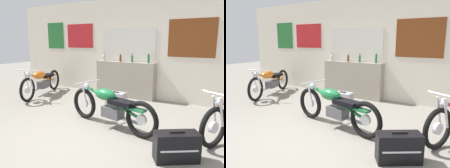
% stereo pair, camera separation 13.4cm
% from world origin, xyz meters
% --- Properties ---
extents(ground_plane, '(24.00, 24.00, 0.00)m').
position_xyz_m(ground_plane, '(0.00, 0.00, 0.00)').
color(ground_plane, gray).
extents(wall_back, '(10.00, 0.07, 2.80)m').
position_xyz_m(wall_back, '(-0.03, 3.03, 1.41)').
color(wall_back, beige).
rests_on(wall_back, ground_plane).
extents(sill_counter, '(1.79, 0.28, 1.02)m').
position_xyz_m(sill_counter, '(-0.77, 2.85, 0.51)').
color(sill_counter, gray).
rests_on(sill_counter, ground_plane).
extents(bottle_leftmost, '(0.09, 0.09, 0.22)m').
position_xyz_m(bottle_leftmost, '(-1.50, 2.87, 1.12)').
color(bottle_leftmost, '#B7B2A8').
rests_on(bottle_leftmost, sill_counter).
extents(bottle_left_center, '(0.06, 0.06, 0.25)m').
position_xyz_m(bottle_left_center, '(-0.90, 2.81, 1.13)').
color(bottle_left_center, '#5B3814').
rests_on(bottle_left_center, sill_counter).
extents(bottle_center, '(0.06, 0.06, 0.25)m').
position_xyz_m(bottle_center, '(-0.54, 2.81, 1.13)').
color(bottle_center, '#23662D').
rests_on(bottle_center, sill_counter).
extents(bottle_right_center, '(0.06, 0.06, 0.31)m').
position_xyz_m(bottle_right_center, '(-0.06, 2.84, 1.16)').
color(bottle_right_center, '#23662D').
rests_on(bottle_right_center, sill_counter).
extents(motorcycle_orange, '(0.87, 2.09, 0.84)m').
position_xyz_m(motorcycle_orange, '(-2.99, 1.76, 0.42)').
color(motorcycle_orange, black).
rests_on(motorcycle_orange, ground_plane).
extents(motorcycle_green, '(2.07, 0.67, 0.82)m').
position_xyz_m(motorcycle_green, '(0.03, 0.68, 0.40)').
color(motorcycle_green, black).
rests_on(motorcycle_green, ground_plane).
extents(hard_case_silver, '(0.48, 0.33, 0.34)m').
position_xyz_m(hard_case_silver, '(-0.59, 2.00, 0.16)').
color(hard_case_silver, '#9E9EA3').
rests_on(hard_case_silver, ground_plane).
extents(hard_case_black, '(0.64, 0.55, 0.43)m').
position_xyz_m(hard_case_black, '(1.42, 0.12, 0.20)').
color(hard_case_black, black).
rests_on(hard_case_black, ground_plane).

